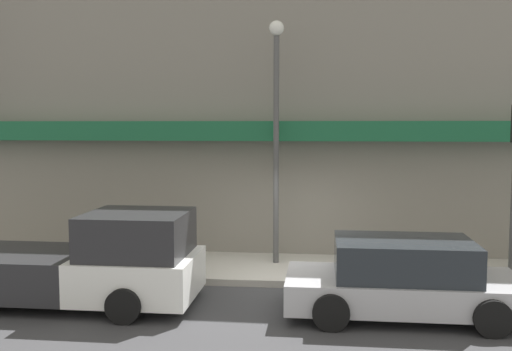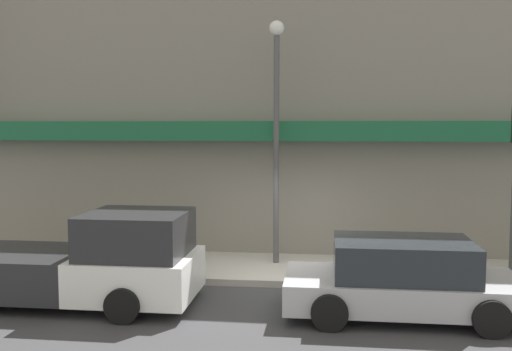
{
  "view_description": "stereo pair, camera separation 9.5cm",
  "coord_description": "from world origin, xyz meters",
  "px_view_note": "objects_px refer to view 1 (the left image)",
  "views": [
    {
      "loc": [
        0.7,
        -12.08,
        3.53
      ],
      "look_at": [
        -0.79,
        1.07,
        2.35
      ],
      "focal_mm": 40.0,
      "sensor_mm": 36.0,
      "label": 1
    },
    {
      "loc": [
        0.8,
        -12.06,
        3.53
      ],
      "look_at": [
        -0.79,
        1.07,
        2.35
      ],
      "focal_mm": 40.0,
      "sensor_mm": 36.0,
      "label": 2
    }
  ],
  "objects_px": {
    "street_lamp": "(276,114)",
    "fire_hydrant": "(113,251)",
    "pickup_truck": "(74,264)",
    "parked_car": "(403,279)"
  },
  "relations": [
    {
      "from": "parked_car",
      "to": "street_lamp",
      "type": "xyz_separation_m",
      "value": [
        -2.61,
        3.2,
        3.09
      ]
    },
    {
      "from": "pickup_truck",
      "to": "parked_car",
      "type": "xyz_separation_m",
      "value": [
        6.35,
        0.0,
        -0.11
      ]
    },
    {
      "from": "pickup_truck",
      "to": "parked_car",
      "type": "height_order",
      "value": "pickup_truck"
    },
    {
      "from": "pickup_truck",
      "to": "parked_car",
      "type": "relative_size",
      "value": 1.32
    },
    {
      "from": "pickup_truck",
      "to": "street_lamp",
      "type": "relative_size",
      "value": 0.97
    },
    {
      "from": "parked_car",
      "to": "fire_hydrant",
      "type": "bearing_deg",
      "value": 160.58
    },
    {
      "from": "pickup_truck",
      "to": "street_lamp",
      "type": "distance_m",
      "value": 5.76
    },
    {
      "from": "street_lamp",
      "to": "fire_hydrant",
      "type": "bearing_deg",
      "value": -167.99
    },
    {
      "from": "pickup_truck",
      "to": "fire_hydrant",
      "type": "bearing_deg",
      "value": 94.33
    },
    {
      "from": "pickup_truck",
      "to": "street_lamp",
      "type": "bearing_deg",
      "value": 42.14
    }
  ]
}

